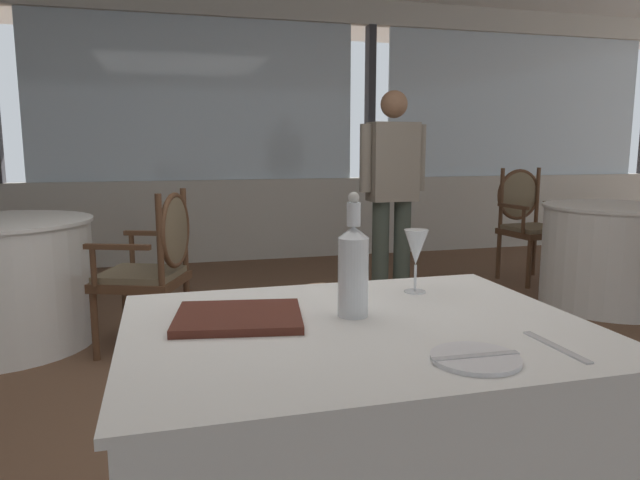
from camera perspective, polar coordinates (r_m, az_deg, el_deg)
The scene contains 13 objects.
ground_plane at distance 2.54m, azimuth -5.40°, elevation -18.90°, with size 15.22×15.22×0.00m, color brown.
window_wall_far at distance 6.12m, azimuth -11.83°, elevation 7.96°, with size 11.71×0.14×2.72m.
foreground_table at distance 1.60m, azimuth 3.60°, elevation -21.36°, with size 1.13×0.87×0.76m.
side_plate at distance 1.25m, azimuth 15.00°, elevation -11.15°, with size 0.18×0.18×0.01m, color white.
butter_knife at distance 1.25m, azimuth 15.01°, elevation -10.92°, with size 0.19×0.02×0.00m, color silver.
dinner_fork at distance 1.38m, azimuth 22.13°, elevation -9.66°, with size 0.21×0.02×0.00m, color silver.
water_bottle at distance 1.48m, azimuth 3.27°, elevation -2.72°, with size 0.08×0.08×0.32m.
wine_glass at distance 1.74m, azimuth 9.39°, elevation -0.86°, with size 0.07×0.07×0.19m.
menu_book at distance 1.48m, azimuth -7.98°, elevation -7.50°, with size 0.31×0.26×0.02m, color #512319.
dining_chair_0_1 at distance 3.50m, azimuth -15.83°, elevation -1.87°, with size 0.59×0.63×0.95m.
background_table_1 at distance 4.88m, azimuth 26.68°, elevation -1.40°, with size 1.02×1.02×0.76m.
dining_chair_1_1 at distance 5.52m, azimuth 19.60°, elevation 2.25°, with size 0.57×0.51×1.00m.
diner_person_0 at distance 4.45m, azimuth 7.12°, elevation 5.43°, with size 0.53×0.21×1.60m.
Camera 1 is at (-0.36, -2.21, 1.19)m, focal length 32.64 mm.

